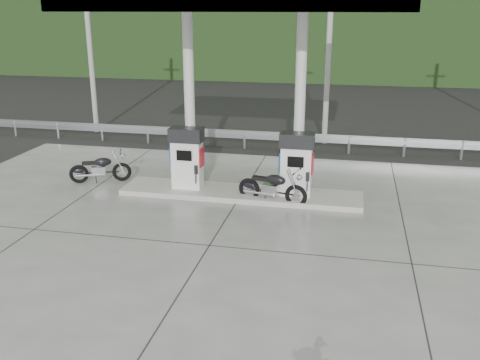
% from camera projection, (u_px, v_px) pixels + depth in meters
% --- Properties ---
extents(ground, '(160.00, 160.00, 0.00)m').
position_uv_depth(ground, '(220.00, 230.00, 13.29)').
color(ground, black).
rests_on(ground, ground).
extents(forecourt_apron, '(18.00, 14.00, 0.02)m').
position_uv_depth(forecourt_apron, '(220.00, 229.00, 13.28)').
color(forecourt_apron, slate).
rests_on(forecourt_apron, ground).
extents(pump_island, '(7.00, 1.40, 0.15)m').
position_uv_depth(pump_island, '(241.00, 193.00, 15.58)').
color(pump_island, '#A19D95').
rests_on(pump_island, forecourt_apron).
extents(gas_pump_left, '(0.95, 0.55, 1.80)m').
position_uv_depth(gas_pump_left, '(187.00, 158.00, 15.60)').
color(gas_pump_left, white).
rests_on(gas_pump_left, pump_island).
extents(gas_pump_right, '(0.95, 0.55, 1.80)m').
position_uv_depth(gas_pump_right, '(296.00, 164.00, 14.97)').
color(gas_pump_right, white).
rests_on(gas_pump_right, pump_island).
extents(canopy_column_left, '(0.30, 0.30, 5.00)m').
position_uv_depth(canopy_column_left, '(190.00, 101.00, 15.48)').
color(canopy_column_left, silver).
rests_on(canopy_column_left, pump_island).
extents(canopy_column_right, '(0.30, 0.30, 5.00)m').
position_uv_depth(canopy_column_right, '(300.00, 105.00, 14.84)').
color(canopy_column_right, silver).
rests_on(canopy_column_right, pump_island).
extents(canopy_roof, '(8.50, 5.00, 0.40)m').
position_uv_depth(canopy_roof, '(241.00, 3.00, 13.95)').
color(canopy_roof, silver).
rests_on(canopy_roof, canopy_column_left).
extents(guardrail, '(26.00, 0.16, 1.42)m').
position_uv_depth(guardrail, '(270.00, 132.00, 20.51)').
color(guardrail, gray).
rests_on(guardrail, ground).
extents(road, '(60.00, 7.00, 0.01)m').
position_uv_depth(road, '(282.00, 130.00, 23.99)').
color(road, black).
rests_on(road, ground).
extents(utility_pole_a, '(0.22, 0.22, 8.00)m').
position_uv_depth(utility_pole_a, '(89.00, 39.00, 22.47)').
color(utility_pole_a, gray).
rests_on(utility_pole_a, ground).
extents(utility_pole_b, '(0.22, 0.22, 8.00)m').
position_uv_depth(utility_pole_b, '(329.00, 42.00, 20.50)').
color(utility_pole_b, gray).
rests_on(utility_pole_b, ground).
extents(tree_band, '(80.00, 6.00, 6.00)m').
position_uv_depth(tree_band, '(316.00, 39.00, 40.27)').
color(tree_band, black).
rests_on(tree_band, ground).
extents(forested_hills, '(100.00, 40.00, 140.00)m').
position_uv_depth(forested_hills, '(332.00, 50.00, 69.11)').
color(forested_hills, black).
rests_on(forested_hills, ground).
extents(motorcycle_left, '(1.86, 1.20, 0.84)m').
position_uv_depth(motorcycle_left, '(100.00, 169.00, 16.73)').
color(motorcycle_left, black).
rests_on(motorcycle_left, forecourt_apron).
extents(motorcycle_right, '(2.00, 1.02, 0.91)m').
position_uv_depth(motorcycle_right, '(272.00, 188.00, 14.90)').
color(motorcycle_right, black).
rests_on(motorcycle_right, forecourt_apron).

